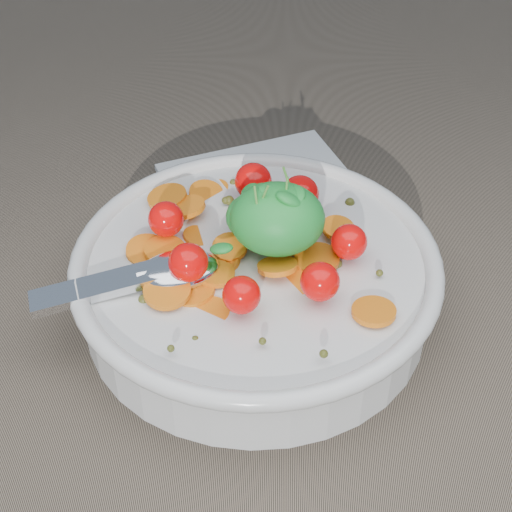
{
  "coord_description": "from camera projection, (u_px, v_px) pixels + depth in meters",
  "views": [
    {
      "loc": [
        0.03,
        -0.41,
        0.43
      ],
      "look_at": [
        0.02,
        0.02,
        0.05
      ],
      "focal_mm": 55.0,
      "sensor_mm": 36.0,
      "label": 1
    }
  ],
  "objects": [
    {
      "name": "bowl",
      "position": [
        256.0,
        278.0,
        0.59
      ],
      "size": [
        0.29,
        0.27,
        0.12
      ],
      "color": "silver",
      "rests_on": "ground"
    },
    {
      "name": "ground",
      "position": [
        227.0,
        324.0,
        0.6
      ],
      "size": [
        6.0,
        6.0,
        0.0
      ],
      "primitive_type": "plane",
      "color": "#766754",
      "rests_on": "ground"
    },
    {
      "name": "napkin",
      "position": [
        265.0,
        190.0,
        0.72
      ],
      "size": [
        0.21,
        0.2,
        0.01
      ],
      "primitive_type": "cube",
      "rotation": [
        0.0,
        0.0,
        0.4
      ],
      "color": "white",
      "rests_on": "ground"
    }
  ]
}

